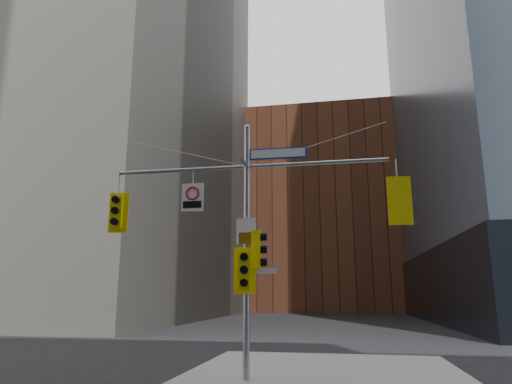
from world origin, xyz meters
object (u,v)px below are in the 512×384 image
(traffic_light_east_arm, at_px, (399,202))
(traffic_light_pole_side, at_px, (258,250))
(traffic_light_pole_front, at_px, (245,270))
(street_sign_blade, at_px, (278,153))
(regulatory_sign_arm, at_px, (192,196))
(traffic_light_west_arm, at_px, (117,212))
(signal_assembly, at_px, (247,220))

(traffic_light_east_arm, bearing_deg, traffic_light_pole_side, -3.83)
(traffic_light_pole_front, distance_m, street_sign_blade, 3.48)
(regulatory_sign_arm, bearing_deg, traffic_light_pole_front, -9.87)
(regulatory_sign_arm, bearing_deg, traffic_light_west_arm, 177.95)
(traffic_light_pole_side, bearing_deg, traffic_light_west_arm, 87.88)
(street_sign_blade, distance_m, regulatory_sign_arm, 2.80)
(signal_assembly, relative_size, traffic_light_east_arm, 6.10)
(traffic_light_west_arm, distance_m, regulatory_sign_arm, 2.41)
(traffic_light_pole_front, height_order, regulatory_sign_arm, regulatory_sign_arm)
(traffic_light_east_arm, distance_m, traffic_light_pole_front, 4.55)
(regulatory_sign_arm, bearing_deg, street_sign_blade, -0.74)
(signal_assembly, relative_size, traffic_light_pole_side, 7.52)
(signal_assembly, xyz_separation_m, traffic_light_pole_side, (0.32, 0.01, -0.83))
(traffic_light_pole_side, xyz_separation_m, regulatory_sign_arm, (-1.96, -0.03, 1.59))
(traffic_light_east_arm, bearing_deg, street_sign_blade, -3.75)
(traffic_light_pole_front, bearing_deg, signal_assembly, 81.64)
(traffic_light_west_arm, height_order, traffic_light_pole_front, traffic_light_west_arm)
(signal_assembly, height_order, traffic_light_pole_side, signal_assembly)
(traffic_light_pole_front, bearing_deg, street_sign_blade, 8.31)
(traffic_light_west_arm, bearing_deg, regulatory_sign_arm, -10.61)
(traffic_light_east_arm, relative_size, traffic_light_pole_side, 1.23)
(traffic_light_west_arm, xyz_separation_m, traffic_light_east_arm, (8.19, -0.01, 0.00))
(traffic_light_west_arm, height_order, street_sign_blade, street_sign_blade)
(traffic_light_pole_side, xyz_separation_m, street_sign_blade, (0.59, -0.01, 2.77))
(traffic_light_pole_front, height_order, street_sign_blade, street_sign_blade)
(traffic_light_west_arm, height_order, traffic_light_pole_side, traffic_light_west_arm)
(traffic_light_east_arm, height_order, traffic_light_pole_side, traffic_light_east_arm)
(signal_assembly, distance_m, street_sign_blade, 2.14)
(street_sign_blade, relative_size, regulatory_sign_arm, 2.00)
(traffic_light_pole_front, distance_m, regulatory_sign_arm, 2.73)
(traffic_light_east_arm, bearing_deg, traffic_light_pole_front, -0.05)
(traffic_light_west_arm, bearing_deg, street_sign_blade, -9.93)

